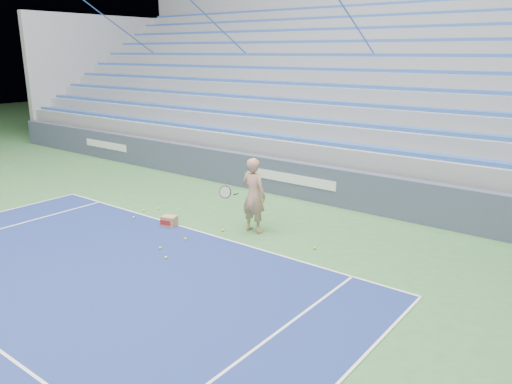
# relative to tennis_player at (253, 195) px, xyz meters

# --- Properties ---
(sponsor_barrier) EXTENTS (30.00, 0.32, 1.10)m
(sponsor_barrier) POSITION_rel_tennis_player_xyz_m (-0.97, 3.14, -0.38)
(sponsor_barrier) COLOR #3D455E
(sponsor_barrier) RESTS_ON ground
(bleachers) EXTENTS (31.00, 9.15, 7.30)m
(bleachers) POSITION_rel_tennis_player_xyz_m (-0.97, 8.86, 1.43)
(bleachers) COLOR gray
(bleachers) RESTS_ON ground
(tennis_player) EXTENTS (0.95, 0.84, 1.85)m
(tennis_player) POSITION_rel_tennis_player_xyz_m (0.00, 0.00, 0.00)
(tennis_player) COLOR tan
(tennis_player) RESTS_ON ground
(ball_box) EXTENTS (0.43, 0.38, 0.27)m
(ball_box) POSITION_rel_tennis_player_xyz_m (-1.91, -1.02, -0.79)
(ball_box) COLOR #AC7C53
(ball_box) RESTS_ON ground
(tennis_ball_0) EXTENTS (0.07, 0.07, 0.07)m
(tennis_ball_0) POSITION_rel_tennis_player_xyz_m (-3.11, -1.20, -0.89)
(tennis_ball_0) COLOR #CFDD2D
(tennis_ball_0) RESTS_ON ground
(tennis_ball_1) EXTENTS (0.07, 0.07, 0.07)m
(tennis_ball_1) POSITION_rel_tennis_player_xyz_m (-0.93, -2.21, -0.89)
(tennis_ball_1) COLOR #CFDD2D
(tennis_ball_1) RESTS_ON ground
(tennis_ball_2) EXTENTS (0.07, 0.07, 0.07)m
(tennis_ball_2) POSITION_rel_tennis_player_xyz_m (-0.42, -2.50, -0.89)
(tennis_ball_2) COLOR #CFDD2D
(tennis_ball_2) RESTS_ON ground
(tennis_ball_3) EXTENTS (0.07, 0.07, 0.07)m
(tennis_ball_3) POSITION_rel_tennis_player_xyz_m (-0.89, -1.46, -0.89)
(tennis_ball_3) COLOR #CFDD2D
(tennis_ball_3) RESTS_ON ground
(tennis_ball_4) EXTENTS (0.07, 0.07, 0.07)m
(tennis_ball_4) POSITION_rel_tennis_player_xyz_m (1.81, -0.08, -0.89)
(tennis_ball_4) COLOR #CFDD2D
(tennis_ball_4) RESTS_ON ground
(tennis_ball_5) EXTENTS (0.07, 0.07, 0.07)m
(tennis_ball_5) POSITION_rel_tennis_player_xyz_m (-0.59, -0.48, -0.89)
(tennis_ball_5) COLOR #CFDD2D
(tennis_ball_5) RESTS_ON ground
(tennis_ball_6) EXTENTS (0.07, 0.07, 0.07)m
(tennis_ball_6) POSITION_rel_tennis_player_xyz_m (-3.37, -0.65, -0.89)
(tennis_ball_6) COLOR #CFDD2D
(tennis_ball_6) RESTS_ON ground
(tennis_ball_7) EXTENTS (0.07, 0.07, 0.07)m
(tennis_ball_7) POSITION_rel_tennis_player_xyz_m (-3.17, -0.27, -0.89)
(tennis_ball_7) COLOR #CFDD2D
(tennis_ball_7) RESTS_ON ground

